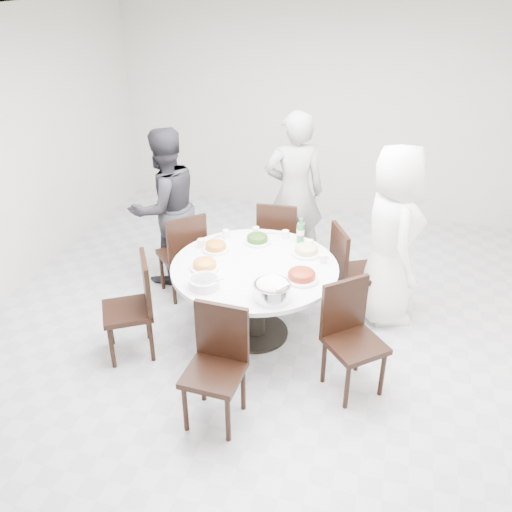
% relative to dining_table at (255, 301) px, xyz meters
% --- Properties ---
extents(floor, '(6.00, 6.00, 0.01)m').
position_rel_dining_table_xyz_m(floor, '(0.29, 0.11, -0.38)').
color(floor, '#B8B8BD').
rests_on(floor, ground).
extents(ceiling, '(6.00, 6.00, 0.01)m').
position_rel_dining_table_xyz_m(ceiling, '(0.29, 0.11, 2.42)').
color(ceiling, white).
rests_on(ceiling, ground).
extents(wall_back, '(6.00, 0.01, 2.80)m').
position_rel_dining_table_xyz_m(wall_back, '(0.29, 3.11, 1.02)').
color(wall_back, beige).
rests_on(wall_back, ground).
extents(wall_front, '(6.00, 0.01, 2.80)m').
position_rel_dining_table_xyz_m(wall_front, '(0.29, -2.89, 1.02)').
color(wall_front, beige).
rests_on(wall_front, ground).
extents(dining_table, '(1.50, 1.50, 0.75)m').
position_rel_dining_table_xyz_m(dining_table, '(0.00, 0.00, 0.00)').
color(dining_table, white).
rests_on(dining_table, floor).
extents(chair_ne, '(0.56, 0.56, 0.95)m').
position_rel_dining_table_xyz_m(chair_ne, '(0.86, 0.61, 0.10)').
color(chair_ne, black).
rests_on(chair_ne, floor).
extents(chair_n, '(0.44, 0.44, 0.95)m').
position_rel_dining_table_xyz_m(chair_n, '(-0.02, 1.10, 0.10)').
color(chair_n, black).
rests_on(chair_n, floor).
extents(chair_nw, '(0.59, 0.59, 0.95)m').
position_rel_dining_table_xyz_m(chair_nw, '(-0.93, 0.52, 0.10)').
color(chair_nw, black).
rests_on(chair_nw, floor).
extents(chair_sw, '(0.58, 0.58, 0.95)m').
position_rel_dining_table_xyz_m(chair_sw, '(-1.01, -0.56, 0.10)').
color(chair_sw, black).
rests_on(chair_sw, floor).
extents(chair_s, '(0.44, 0.44, 0.95)m').
position_rel_dining_table_xyz_m(chair_s, '(-0.01, -1.14, 0.10)').
color(chair_s, black).
rests_on(chair_s, floor).
extents(chair_se, '(0.59, 0.59, 0.95)m').
position_rel_dining_table_xyz_m(chair_se, '(0.97, -0.52, 0.10)').
color(chair_se, black).
rests_on(chair_se, floor).
extents(diner_right, '(0.81, 0.99, 1.76)m').
position_rel_dining_table_xyz_m(diner_right, '(1.16, 0.65, 0.51)').
color(diner_right, white).
rests_on(diner_right, floor).
extents(diner_middle, '(0.77, 0.63, 1.82)m').
position_rel_dining_table_xyz_m(diner_middle, '(0.07, 1.39, 0.53)').
color(diner_middle, black).
rests_on(diner_middle, floor).
extents(diner_left, '(1.00, 1.05, 1.70)m').
position_rel_dining_table_xyz_m(diner_left, '(-1.19, 0.79, 0.48)').
color(diner_left, black).
rests_on(diner_left, floor).
extents(dish_greens, '(0.26, 0.26, 0.07)m').
position_rel_dining_table_xyz_m(dish_greens, '(-0.09, 0.44, 0.41)').
color(dish_greens, white).
rests_on(dish_greens, dining_table).
extents(dish_pale, '(0.27, 0.27, 0.07)m').
position_rel_dining_table_xyz_m(dish_pale, '(0.41, 0.33, 0.41)').
color(dish_pale, white).
rests_on(dish_pale, dining_table).
extents(dish_orange, '(0.25, 0.25, 0.07)m').
position_rel_dining_table_xyz_m(dish_orange, '(-0.43, 0.18, 0.41)').
color(dish_orange, white).
rests_on(dish_orange, dining_table).
extents(dish_redbrown, '(0.30, 0.30, 0.08)m').
position_rel_dining_table_xyz_m(dish_redbrown, '(0.45, -0.13, 0.41)').
color(dish_redbrown, white).
rests_on(dish_redbrown, dining_table).
extents(dish_tofu, '(0.26, 0.26, 0.07)m').
position_rel_dining_table_xyz_m(dish_tofu, '(-0.41, -0.17, 0.41)').
color(dish_tofu, white).
rests_on(dish_tofu, dining_table).
extents(rice_bowl, '(0.31, 0.31, 0.13)m').
position_rel_dining_table_xyz_m(rice_bowl, '(0.27, -0.48, 0.44)').
color(rice_bowl, silver).
rests_on(rice_bowl, dining_table).
extents(soup_bowl, '(0.26, 0.26, 0.08)m').
position_rel_dining_table_xyz_m(soup_bowl, '(-0.31, -0.45, 0.41)').
color(soup_bowl, white).
rests_on(soup_bowl, dining_table).
extents(beverage_bottle, '(0.07, 0.07, 0.25)m').
position_rel_dining_table_xyz_m(beverage_bottle, '(0.31, 0.56, 0.50)').
color(beverage_bottle, '#2D7236').
rests_on(beverage_bottle, dining_table).
extents(tea_cups, '(0.07, 0.07, 0.08)m').
position_rel_dining_table_xyz_m(tea_cups, '(0.01, 0.65, 0.42)').
color(tea_cups, white).
rests_on(tea_cups, dining_table).
extents(chopsticks, '(0.24, 0.04, 0.01)m').
position_rel_dining_table_xyz_m(chopsticks, '(0.03, 0.66, 0.38)').
color(chopsticks, tan).
rests_on(chopsticks, dining_table).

